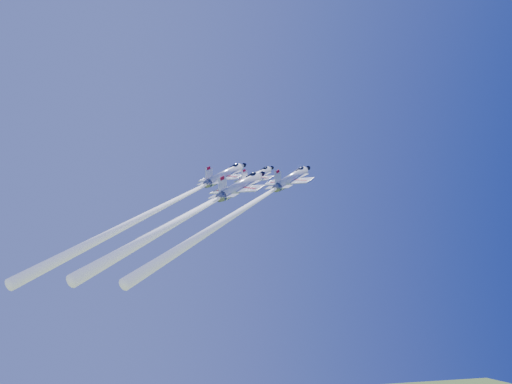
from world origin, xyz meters
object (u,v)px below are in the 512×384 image
object	(u,v)px
jet_lead	(222,196)
jet_left	(163,206)
jet_slot	(195,212)
jet_right	(244,208)

from	to	relation	value
jet_lead	jet_left	size ratio (longest dim) A/B	0.68
jet_left	jet_slot	xyz separation A→B (m)	(4.67, -6.31, -1.58)
jet_lead	jet_left	bearing A→B (deg)	-121.73
jet_slot	jet_left	bearing A→B (deg)	176.48
jet_left	jet_slot	size ratio (longest dim) A/B	1.27
jet_lead	jet_slot	distance (m)	11.45
jet_lead	jet_left	xyz separation A→B (m)	(-11.63, -1.69, -2.72)
jet_right	jet_slot	world-z (taller)	jet_right
jet_lead	jet_right	distance (m)	11.92
jet_left	jet_right	xyz separation A→B (m)	(12.89, -9.53, -1.07)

